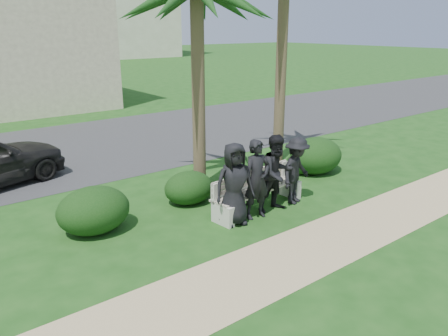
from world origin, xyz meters
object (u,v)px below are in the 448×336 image
at_px(man_a, 234,184).
at_px(man_d, 296,171).
at_px(man_b, 257,179).
at_px(park_bench, 258,193).
at_px(man_c, 277,173).

height_order(man_a, man_d, man_a).
bearing_deg(man_b, man_d, 7.97).
bearing_deg(park_bench, man_b, -142.04).
distance_m(man_a, man_d, 1.87).
bearing_deg(park_bench, man_a, -169.65).
distance_m(park_bench, man_b, 0.67).
relative_size(man_c, man_d, 1.10).
bearing_deg(man_d, man_c, 166.69).
relative_size(park_bench, man_b, 1.43).
bearing_deg(man_c, man_d, 7.10).
distance_m(man_b, man_c, 0.61).
height_order(man_b, man_d, man_b).
bearing_deg(park_bench, man_c, -52.32).
xyz_separation_m(man_c, man_d, (0.67, 0.03, -0.08)).
distance_m(park_bench, man_a, 1.08).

